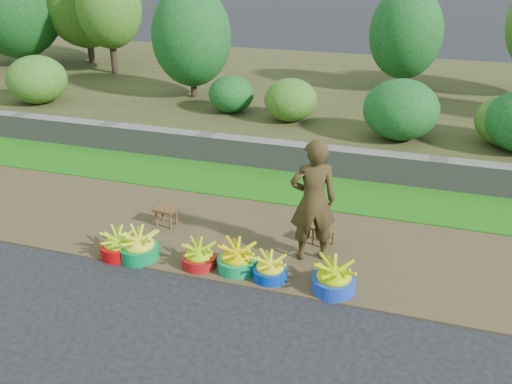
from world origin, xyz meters
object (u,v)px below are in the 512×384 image
(stool_right, at_px, (323,231))
(stool_left, at_px, (166,212))
(basin_f, at_px, (334,279))
(basin_e, at_px, (270,269))
(basin_a, at_px, (118,245))
(basin_c, at_px, (199,257))
(basin_b, at_px, (139,247))
(basin_d, at_px, (237,259))
(vendor_woman, at_px, (313,201))

(stool_right, bearing_deg, stool_left, -176.28)
(basin_f, distance_m, stool_left, 2.98)
(basin_e, height_order, stool_right, basin_e)
(stool_left, height_order, stool_right, stool_left)
(basin_a, distance_m, basin_c, 1.19)
(basin_f, xyz_separation_m, stool_left, (-2.82, 0.96, 0.07))
(basin_f, xyz_separation_m, stool_right, (-0.38, 1.12, 0.06))
(basin_c, height_order, basin_f, basin_f)
(basin_b, xyz_separation_m, stool_left, (-0.08, 1.00, 0.07))
(basin_a, xyz_separation_m, stool_right, (2.67, 1.19, 0.07))
(basin_d, xyz_separation_m, basin_f, (1.33, -0.08, 0.01))
(basin_e, bearing_deg, stool_right, 67.12)
(basin_e, distance_m, basin_f, 0.85)
(basin_d, height_order, basin_f, basin_f)
(basin_f, bearing_deg, stool_right, 108.65)
(basin_b, relative_size, basin_e, 1.20)
(basin_d, xyz_separation_m, vendor_woman, (0.87, 0.62, 0.71))
(basin_b, distance_m, basin_e, 1.89)
(stool_right, bearing_deg, basin_e, -112.88)
(basin_a, height_order, vendor_woman, vendor_woman)
(basin_a, bearing_deg, vendor_woman, 16.56)
(basin_e, xyz_separation_m, vendor_woman, (0.39, 0.68, 0.74))
(stool_left, height_order, vendor_woman, vendor_woman)
(basin_c, relative_size, basin_d, 0.89)
(basin_a, relative_size, basin_c, 1.07)
(basin_e, distance_m, stool_right, 1.20)
(stool_left, bearing_deg, basin_b, -85.22)
(basin_d, height_order, stool_right, basin_d)
(basin_c, bearing_deg, basin_f, -0.37)
(basin_e, relative_size, basin_f, 0.82)
(basin_e, distance_m, stool_left, 2.19)
(basin_a, distance_m, basin_e, 2.20)
(vendor_woman, bearing_deg, basin_e, 38.56)
(basin_f, bearing_deg, basin_b, -179.13)
(basin_d, distance_m, vendor_woman, 1.28)
(basin_b, xyz_separation_m, basin_f, (2.73, 0.04, 0.00))
(basin_a, relative_size, stool_left, 1.44)
(basin_a, bearing_deg, stool_right, 24.08)
(basin_c, height_order, stool_right, basin_c)
(basin_b, bearing_deg, basin_c, 3.47)
(basin_b, height_order, vendor_woman, vendor_woman)
(basin_a, relative_size, basin_e, 1.11)
(basin_c, distance_m, basin_f, 1.85)
(basin_e, relative_size, vendor_woman, 0.26)
(basin_c, distance_m, stool_left, 1.36)
(basin_d, bearing_deg, stool_right, 47.71)
(basin_d, distance_m, basin_e, 0.49)
(basin_b, height_order, stool_left, basin_b)
(stool_right, bearing_deg, basin_f, -71.35)
(basin_b, bearing_deg, basin_d, 4.85)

